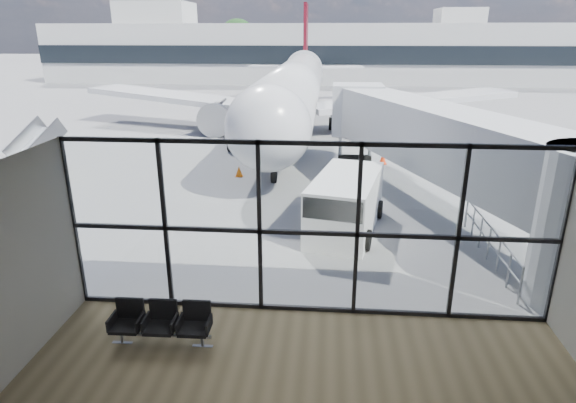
# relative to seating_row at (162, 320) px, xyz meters

# --- Properties ---
(ground) EXTENTS (220.00, 220.00, 0.00)m
(ground) POSITION_rel_seating_row_xyz_m (3.28, 41.63, -0.57)
(ground) COLOR slate
(ground) RESTS_ON ground
(lounge_shell) EXTENTS (12.02, 8.01, 4.51)m
(lounge_shell) POSITION_rel_seating_row_xyz_m (3.28, -3.17, 2.08)
(lounge_shell) COLOR brown
(lounge_shell) RESTS_ON ground
(glass_curtain_wall) EXTENTS (12.10, 0.12, 4.50)m
(glass_curtain_wall) POSITION_rel_seating_row_xyz_m (3.28, 1.63, 1.68)
(glass_curtain_wall) COLOR white
(glass_curtain_wall) RESTS_ON ground
(jet_bridge) EXTENTS (8.00, 16.50, 4.33)m
(jet_bridge) POSITION_rel_seating_row_xyz_m (8.18, 8.70, 2.19)
(jet_bridge) COLOR #ADAFB2
(jet_bridge) RESTS_ON ground
(apron_railing) EXTENTS (0.06, 5.46, 1.11)m
(apron_railing) POSITION_rel_seating_row_xyz_m (8.88, 5.13, 0.15)
(apron_railing) COLOR gray
(apron_railing) RESTS_ON ground
(far_terminal) EXTENTS (80.00, 12.20, 11.00)m
(far_terminal) POSITION_rel_seating_row_xyz_m (2.70, 63.60, 3.64)
(far_terminal) COLOR #B9B8B4
(far_terminal) RESTS_ON ground
(tree_0) EXTENTS (4.95, 4.95, 7.12)m
(tree_0) POSITION_rel_seating_row_xyz_m (-41.72, 73.63, 4.06)
(tree_0) COLOR #382619
(tree_0) RESTS_ON ground
(tree_1) EXTENTS (5.61, 5.61, 8.07)m
(tree_1) POSITION_rel_seating_row_xyz_m (-35.72, 73.63, 4.68)
(tree_1) COLOR #382619
(tree_1) RESTS_ON ground
(tree_2) EXTENTS (6.27, 6.27, 9.03)m
(tree_2) POSITION_rel_seating_row_xyz_m (-29.72, 73.63, 5.30)
(tree_2) COLOR #382619
(tree_2) RESTS_ON ground
(tree_3) EXTENTS (4.95, 4.95, 7.12)m
(tree_3) POSITION_rel_seating_row_xyz_m (-23.72, 73.63, 4.06)
(tree_3) COLOR #382619
(tree_3) RESTS_ON ground
(tree_4) EXTENTS (5.61, 5.61, 8.07)m
(tree_4) POSITION_rel_seating_row_xyz_m (-17.72, 73.63, 4.68)
(tree_4) COLOR #382619
(tree_4) RESTS_ON ground
(tree_5) EXTENTS (6.27, 6.27, 9.03)m
(tree_5) POSITION_rel_seating_row_xyz_m (-11.72, 73.63, 5.30)
(tree_5) COLOR #382619
(tree_5) RESTS_ON ground
(seating_row) EXTENTS (2.33, 0.68, 1.03)m
(seating_row) POSITION_rel_seating_row_xyz_m (0.00, 0.00, 0.00)
(seating_row) COLOR gray
(seating_row) RESTS_ON ground
(airliner) EXTENTS (32.60, 37.69, 9.72)m
(airliner) POSITION_rel_seating_row_xyz_m (1.11, 27.27, 2.39)
(airliner) COLOR silver
(airliner) RESTS_ON ground
(service_van) EXTENTS (3.06, 5.03, 2.04)m
(service_van) POSITION_rel_seating_row_xyz_m (4.38, 7.09, 0.48)
(service_van) COLOR white
(service_van) RESTS_ON ground
(belt_loader) EXTENTS (1.73, 4.19, 1.92)m
(belt_loader) POSITION_rel_seating_row_xyz_m (-1.58, 20.36, 0.07)
(belt_loader) COLOR black
(belt_loader) RESTS_ON ground
(mobile_stairs) EXTENTS (2.61, 3.62, 2.32)m
(mobile_stairs) POSITION_rel_seating_row_xyz_m (-10.69, 11.89, -0.01)
(mobile_stairs) COLOR yellow
(mobile_stairs) RESTS_ON ground
(traffic_cone_a) EXTENTS (0.37, 0.37, 0.53)m
(traffic_cone_a) POSITION_rel_seating_row_xyz_m (-0.72, 13.73, -0.32)
(traffic_cone_a) COLOR orange
(traffic_cone_a) RESTS_ON ground
(traffic_cone_b) EXTENTS (0.42, 0.42, 0.60)m
(traffic_cone_b) POSITION_rel_seating_row_xyz_m (0.60, 15.16, -0.29)
(traffic_cone_b) COLOR #FF5D0D
(traffic_cone_b) RESTS_ON ground
(traffic_cone_c) EXTENTS (0.43, 0.43, 0.62)m
(traffic_cone_c) POSITION_rel_seating_row_xyz_m (6.74, 16.84, -0.28)
(traffic_cone_c) COLOR #FC380D
(traffic_cone_c) RESTS_ON ground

